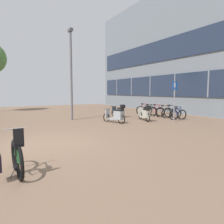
# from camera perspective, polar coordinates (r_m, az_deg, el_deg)

# --- Properties ---
(ground) EXTENTS (21.00, 40.00, 0.13)m
(ground) POSITION_cam_1_polar(r_m,az_deg,el_deg) (8.03, -7.78, -7.76)
(ground) COLOR black
(bicycle_foreground) EXTENTS (0.66, 1.44, 1.14)m
(bicycle_foreground) POSITION_cam_1_polar(r_m,az_deg,el_deg) (5.04, -25.74, -11.50)
(bicycle_foreground) COLOR black
(bicycle_foreground) RESTS_ON ground
(bicycle_rack_00) EXTENTS (1.32, 0.47, 0.95)m
(bicycle_rack_00) POSITION_cam_1_polar(r_m,az_deg,el_deg) (14.04, 18.26, -0.68)
(bicycle_rack_00) COLOR black
(bicycle_rack_00) RESTS_ON ground
(bicycle_rack_01) EXTENTS (1.29, 0.73, 1.02)m
(bicycle_rack_01) POSITION_cam_1_polar(r_m,az_deg,el_deg) (14.63, 16.53, -0.28)
(bicycle_rack_01) COLOR black
(bicycle_rack_01) RESTS_ON ground
(bicycle_rack_02) EXTENTS (1.20, 0.73, 0.96)m
(bicycle_rack_02) POSITION_cam_1_polar(r_m,az_deg,el_deg) (15.18, 14.71, -0.10)
(bicycle_rack_02) COLOR black
(bicycle_rack_02) RESTS_ON ground
(bicycle_rack_03) EXTENTS (1.35, 0.50, 0.98)m
(bicycle_rack_03) POSITION_cam_1_polar(r_m,az_deg,el_deg) (15.62, 12.56, 0.14)
(bicycle_rack_03) COLOR black
(bicycle_rack_03) RESTS_ON ground
(bicycle_rack_04) EXTENTS (1.22, 0.62, 0.95)m
(bicycle_rack_04) POSITION_cam_1_polar(r_m,az_deg,el_deg) (16.10, 10.59, 0.31)
(bicycle_rack_04) COLOR black
(bicycle_rack_04) RESTS_ON ground
(bicycle_rack_05) EXTENTS (1.25, 0.62, 0.96)m
(bicycle_rack_05) POSITION_cam_1_polar(r_m,az_deg,el_deg) (16.69, 9.13, 0.54)
(bicycle_rack_05) COLOR black
(bicycle_rack_05) RESTS_ON ground
(scooter_near) EXTENTS (0.52, 1.73, 0.95)m
(scooter_near) POSITION_cam_1_polar(r_m,az_deg,el_deg) (14.69, 2.07, 0.26)
(scooter_near) COLOR black
(scooter_near) RESTS_ON ground
(scooter_mid) EXTENTS (0.73, 1.75, 0.83)m
(scooter_mid) POSITION_cam_1_polar(r_m,az_deg,el_deg) (11.89, 1.09, -1.11)
(scooter_mid) COLOR black
(scooter_mid) RESTS_ON ground
(scooter_far) EXTENTS (0.78, 1.73, 1.03)m
(scooter_far) POSITION_cam_1_polar(r_m,az_deg,el_deg) (12.87, 9.42, -0.46)
(scooter_far) COLOR black
(scooter_far) RESTS_ON ground
(parking_sign) EXTENTS (0.40, 0.07, 2.47)m
(parking_sign) POSITION_cam_1_polar(r_m,az_deg,el_deg) (12.70, 17.35, 4.08)
(parking_sign) COLOR gray
(parking_sign) RESTS_ON ground
(lamp_post) EXTENTS (0.20, 0.52, 5.80)m
(lamp_post) POSITION_cam_1_polar(r_m,az_deg,el_deg) (13.39, -11.56, 11.57)
(lamp_post) COLOR slate
(lamp_post) RESTS_ON ground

